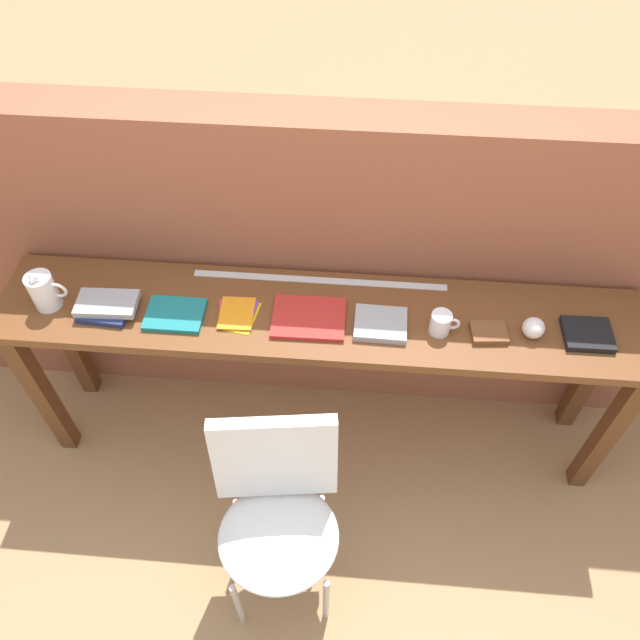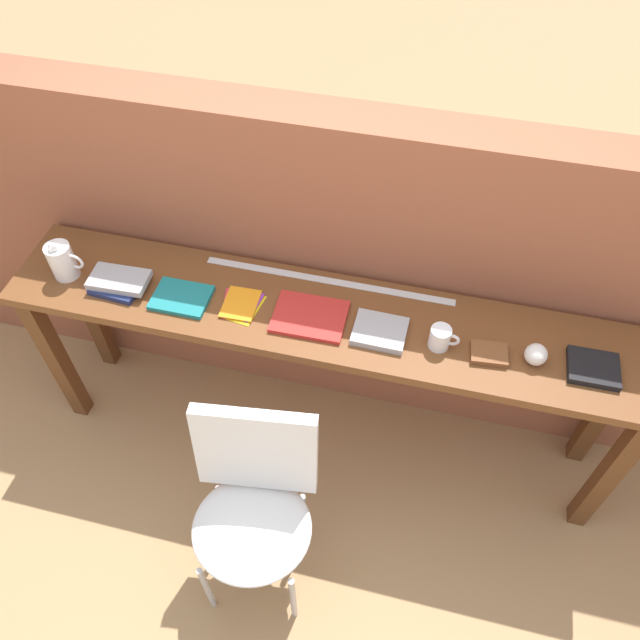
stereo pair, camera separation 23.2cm
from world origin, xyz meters
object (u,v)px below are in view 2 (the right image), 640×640
object	(u,v)px
sports_ball_small	(536,354)
book_repair_rightmost	(593,368)
pamphlet_pile_colourful	(241,304)
leather_journal_brown	(489,354)
mug	(441,338)
chair_white_moulded	(253,502)
book_open_centre	(310,317)
book_stack_leftmost	(119,281)
magazine_cycling	(181,298)
pitcher_white	(62,261)

from	to	relation	value
sports_ball_small	book_repair_rightmost	size ratio (longest dim) A/B	0.45
pamphlet_pile_colourful	leather_journal_brown	bearing A→B (deg)	-1.16
leather_journal_brown	book_repair_rightmost	bearing A→B (deg)	-1.87
pamphlet_pile_colourful	mug	bearing A→B (deg)	-1.14
chair_white_moulded	book_open_centre	xyz separation A→B (m)	(0.06, 0.60, 0.36)
book_stack_leftmost	leather_journal_brown	world-z (taller)	book_stack_leftmost
magazine_cycling	book_open_centre	size ratio (longest dim) A/B	0.80
chair_white_moulded	book_repair_rightmost	distance (m)	1.30
book_open_centre	book_stack_leftmost	bearing A→B (deg)	-179.81
mug	pamphlet_pile_colourful	bearing A→B (deg)	178.86
magazine_cycling	book_repair_rightmost	bearing A→B (deg)	0.89
chair_white_moulded	pitcher_white	size ratio (longest dim) A/B	4.85
book_stack_leftmost	sports_ball_small	xyz separation A→B (m)	(1.59, 0.01, 0.01)
chair_white_moulded	book_stack_leftmost	xyz separation A→B (m)	(-0.70, 0.59, 0.38)
pitcher_white	book_open_centre	xyz separation A→B (m)	(1.00, 0.01, -0.07)
leather_journal_brown	book_repair_rightmost	xyz separation A→B (m)	(0.36, 0.02, 0.00)
pamphlet_pile_colourful	book_open_centre	world-z (taller)	book_open_centre
sports_ball_small	leather_journal_brown	bearing A→B (deg)	-175.43
book_open_centre	leather_journal_brown	size ratio (longest dim) A/B	2.10
pamphlet_pile_colourful	sports_ball_small	size ratio (longest dim) A/B	2.27
pitcher_white	mug	bearing A→B (deg)	-0.36
magazine_cycling	book_stack_leftmost	bearing A→B (deg)	177.76
book_open_centre	pamphlet_pile_colourful	bearing A→B (deg)	179.10
book_stack_leftmost	book_open_centre	distance (m)	0.77
chair_white_moulded	pitcher_white	distance (m)	1.19
sports_ball_small	pamphlet_pile_colourful	bearing A→B (deg)	179.66
mug	leather_journal_brown	xyz separation A→B (m)	(0.18, -0.00, -0.03)
book_stack_leftmost	mug	distance (m)	1.26
chair_white_moulded	pamphlet_pile_colourful	size ratio (longest dim) A/B	4.90
pamphlet_pile_colourful	sports_ball_small	world-z (taller)	sports_ball_small
leather_journal_brown	pamphlet_pile_colourful	bearing A→B (deg)	173.59
magazine_cycling	leather_journal_brown	distance (m)	1.17
chair_white_moulded	leather_journal_brown	xyz separation A→B (m)	(0.73, 0.58, 0.37)
chair_white_moulded	pamphlet_pile_colourful	world-z (taller)	same
book_repair_rightmost	book_stack_leftmost	bearing A→B (deg)	179.84
magazine_cycling	book_open_centre	world-z (taller)	same
book_open_centre	mug	distance (m)	0.49
mug	chair_white_moulded	bearing A→B (deg)	-133.13
book_stack_leftmost	book_repair_rightmost	xyz separation A→B (m)	(1.79, 0.02, -0.01)
pitcher_white	book_open_centre	bearing A→B (deg)	0.33
book_stack_leftmost	sports_ball_small	bearing A→B (deg)	0.28
mug	book_repair_rightmost	size ratio (longest dim) A/B	0.62
pitcher_white	magazine_cycling	world-z (taller)	pitcher_white
leather_journal_brown	book_repair_rightmost	distance (m)	0.36
book_repair_rightmost	mug	bearing A→B (deg)	-178.85
sports_ball_small	book_repair_rightmost	distance (m)	0.21
book_stack_leftmost	book_open_centre	size ratio (longest dim) A/B	0.85
book_repair_rightmost	sports_ball_small	bearing A→B (deg)	-178.24
chair_white_moulded	leather_journal_brown	distance (m)	1.00
leather_journal_brown	book_repair_rightmost	world-z (taller)	book_repair_rightmost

